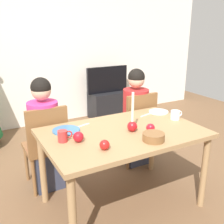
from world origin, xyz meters
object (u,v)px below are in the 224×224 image
at_px(mug_right, 175,115).
at_px(person_left_child, 45,136).
at_px(tv, 107,80).
at_px(apple_by_left_plate, 78,137).
at_px(chair_left, 46,143).
at_px(apple_by_right_mug, 150,128).
at_px(dining_table, 123,140).
at_px(chair_right, 137,124).
at_px(apple_near_candle, 105,145).
at_px(plate_left, 66,130).
at_px(candle_centerpiece, 132,124).
at_px(tv_stand, 107,105).
at_px(mug_left, 63,136).
at_px(bowl_walnuts, 154,137).
at_px(person_right_child, 135,119).
at_px(plate_right, 159,112).

bearing_deg(mug_right, person_left_child, 151.48).
distance_m(tv, apple_by_left_plate, 2.76).
xyz_separation_m(chair_left, apple_by_right_mug, (0.73, -0.74, 0.28)).
relative_size(dining_table, chair_right, 1.56).
xyz_separation_m(person_left_child, apple_near_candle, (0.22, -0.89, 0.22)).
bearing_deg(plate_left, mug_right, -12.36).
relative_size(candle_centerpiece, mug_right, 2.64).
relative_size(tv_stand, candle_centerpiece, 1.82).
xyz_separation_m(mug_left, bowl_walnuts, (0.64, -0.34, -0.01)).
relative_size(candle_centerpiece, bowl_walnuts, 1.97).
relative_size(bowl_walnuts, apple_by_right_mug, 2.34).
bearing_deg(apple_by_right_mug, mug_right, 19.67).
xyz_separation_m(chair_right, mug_right, (0.05, -0.59, 0.28)).
bearing_deg(tv_stand, apple_by_right_mug, -109.61).
bearing_deg(person_right_child, apple_by_left_plate, -146.21).
height_order(candle_centerpiece, apple_near_candle, candle_centerpiece).
bearing_deg(mug_left, person_right_child, 28.59).
bearing_deg(dining_table, bowl_walnuts, -69.71).
xyz_separation_m(candle_centerpiece, apple_by_right_mug, (0.13, -0.09, -0.03)).
bearing_deg(mug_left, mug_right, -1.34).
distance_m(chair_left, person_left_child, 0.07).
height_order(person_left_child, apple_by_right_mug, person_left_child).
xyz_separation_m(plate_right, apple_near_candle, (-0.92, -0.52, 0.03)).
bearing_deg(bowl_walnuts, apple_near_candle, 173.61).
bearing_deg(dining_table, person_right_child, 48.74).
relative_size(tv, bowl_walnuts, 4.42).
height_order(plate_left, apple_near_candle, apple_near_candle).
relative_size(dining_table, apple_by_right_mug, 18.34).
xyz_separation_m(chair_left, plate_left, (0.10, -0.36, 0.24)).
xyz_separation_m(plate_left, apple_near_candle, (0.13, -0.50, 0.03)).
distance_m(chair_right, candle_centerpiece, 0.87).
relative_size(person_right_child, apple_near_candle, 15.05).
height_order(chair_right, tv_stand, chair_right).
bearing_deg(apple_near_candle, person_left_child, 104.00).
xyz_separation_m(person_left_child, tv, (1.60, 1.66, 0.14)).
height_order(plate_left, bowl_walnuts, bowl_walnuts).
bearing_deg(candle_centerpiece, mug_right, 5.97).
height_order(apple_near_candle, apple_by_right_mug, apple_near_candle).
xyz_separation_m(plate_right, apple_by_right_mug, (-0.41, -0.41, 0.03)).
xyz_separation_m(dining_table, apple_by_left_plate, (-0.43, -0.02, 0.13)).
height_order(person_left_child, plate_left, person_left_child).
bearing_deg(mug_right, tv, 78.84).
bearing_deg(plate_right, tv_stand, 77.33).
bearing_deg(candle_centerpiece, apple_near_candle, -151.42).
relative_size(person_left_child, person_right_child, 1.00).
relative_size(tv_stand, apple_by_right_mug, 8.39).
relative_size(tv_stand, mug_left, 5.21).
height_order(candle_centerpiece, bowl_walnuts, candle_centerpiece).
xyz_separation_m(dining_table, mug_left, (-0.53, 0.04, 0.13)).
bearing_deg(tv_stand, apple_by_left_plate, -122.77).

